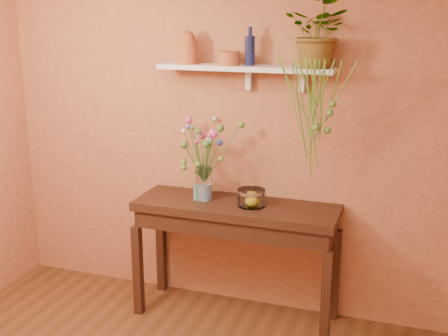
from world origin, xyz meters
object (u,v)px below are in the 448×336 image
Objects in this scene: glass_vase at (204,186)px; bouquet at (204,144)px; sideboard at (236,221)px; blue_bottle at (250,50)px; spider_plant at (320,32)px; terracotta_jug at (188,48)px; glass_bowl at (251,198)px.

bouquet reaches higher than glass_vase.
blue_bottle is (0.05, 0.14, 1.25)m from sideboard.
terracotta_jug is at bearing -180.00° from spider_plant.
glass_vase reaches higher than sideboard.
glass_bowl is at bearing -164.64° from spider_plant.
glass_vase is at bearing -173.01° from spider_plant.
blue_bottle is at bearing 114.94° from glass_bowl.
terracotta_jug is 0.97m from spider_plant.
blue_bottle is at bearing 22.03° from bouquet.
sideboard is at bearing -3.93° from bouquet.
glass_bowl is at bearing -65.06° from blue_bottle.
terracotta_jug is 0.50× the size of spider_plant.
terracotta_jug is 0.51× the size of bouquet.
terracotta_jug is 0.47m from blue_bottle.
sideboard is 5.64× the size of blue_bottle.
glass_vase is (-0.81, -0.10, -1.14)m from spider_plant.
blue_bottle reaches higher than glass_vase.
blue_bottle is 1.05× the size of glass_vase.
sideboard is 0.36m from glass_vase.
blue_bottle is at bearing 22.77° from glass_vase.
bouquet reaches higher than glass_bowl.
terracotta_jug is 0.71m from bouquet.
bouquet is at bearing 176.07° from sideboard.
glass_bowl is (0.38, -0.02, -0.05)m from glass_vase.
spider_plant reaches higher than glass_vase.
spider_plant is at bearing 6.61° from bouquet.
bouquet is (-0.26, 0.02, 0.57)m from sideboard.
blue_bottle is 1.07m from glass_bowl.
glass_vase is (0.16, -0.10, -1.01)m from terracotta_jug.
bouquet is at bearing -173.39° from spider_plant.
terracotta_jug is at bearing 165.06° from sideboard.
glass_vase is at bearing -157.23° from blue_bottle.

